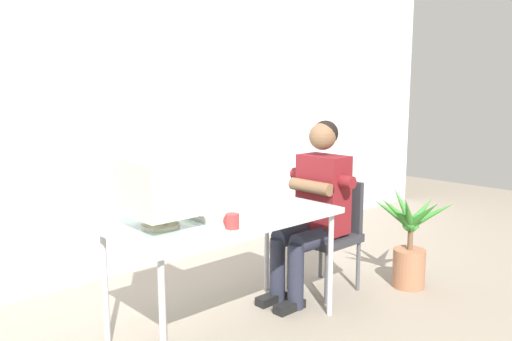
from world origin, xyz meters
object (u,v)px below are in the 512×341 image
at_px(office_chair, 330,229).
at_px(potted_plant, 410,241).
at_px(desk, 225,223).
at_px(keyboard, 204,216).
at_px(crt_monitor, 160,188).
at_px(person_seated, 315,203).
at_px(desk_mug, 232,221).

bearing_deg(office_chair, potted_plant, -41.03).
bearing_deg(desk, keyboard, 169.60).
relative_size(crt_monitor, potted_plant, 0.51).
bearing_deg(person_seated, desk_mug, -165.05).
bearing_deg(desk, potted_plant, -14.83).
distance_m(desk, crt_monitor, 0.52).
bearing_deg(crt_monitor, person_seated, -0.71).
bearing_deg(office_chair, crt_monitor, 179.37).
bearing_deg(person_seated, desk, -179.34).
xyz_separation_m(potted_plant, desk_mug, (-1.65, 0.14, 0.42)).
relative_size(keyboard, desk_mug, 5.35).
relative_size(desk, crt_monitor, 3.61).
bearing_deg(crt_monitor, desk_mug, -45.82).
relative_size(person_seated, desk_mug, 14.37).
relative_size(potted_plant, desk_mug, 8.66).
relative_size(crt_monitor, desk_mug, 4.42).
distance_m(keyboard, potted_plant, 1.73).
height_order(person_seated, potted_plant, person_seated).
bearing_deg(desk, office_chair, 0.55).
xyz_separation_m(keyboard, desk_mug, (-0.02, -0.28, 0.03)).
distance_m(person_seated, desk_mug, 1.05).
bearing_deg(potted_plant, desk_mug, 175.32).
bearing_deg(person_seated, office_chair, 0.00).
relative_size(crt_monitor, office_chair, 0.48).
relative_size(desk, potted_plant, 1.84).
height_order(office_chair, potted_plant, office_chair).
height_order(keyboard, potted_plant, keyboard).
distance_m(desk, office_chair, 1.05).
xyz_separation_m(desk, crt_monitor, (-0.44, 0.03, 0.28)).
bearing_deg(potted_plant, office_chair, 138.97).
relative_size(crt_monitor, keyboard, 0.83).
xyz_separation_m(desk, potted_plant, (1.49, -0.40, -0.33)).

